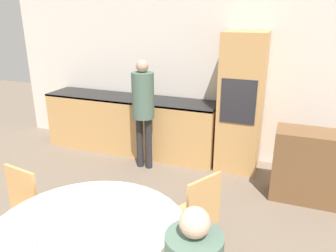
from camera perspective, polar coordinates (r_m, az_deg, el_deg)
The scene contains 8 objects.
wall_back at distance 5.05m, azimuth 8.43°, elevation 8.88°, with size 7.14×0.05×2.60m.
kitchen_counter at distance 5.38m, azimuth -6.50°, elevation 0.43°, with size 2.84×0.60×0.91m.
oven_unit at distance 4.72m, azimuth 12.61°, elevation 3.86°, with size 0.58×0.59×1.95m.
sideboard at distance 4.32m, azimuth 23.85°, elevation -6.47°, with size 0.91×0.45×0.88m.
chair_far_left at distance 3.29m, azimuth -24.92°, elevation -13.73°, with size 0.46×0.46×0.91m.
chair_far_right at distance 2.99m, azimuth 4.85°, elevation -15.25°, with size 0.54×0.54×0.91m.
person_standing at distance 4.60m, azimuth -4.35°, elevation 4.05°, with size 0.31×0.31×1.59m.
bowl_near at distance 2.42m, azimuth -23.53°, elevation -18.37°, with size 0.14×0.14×0.05m.
Camera 1 is at (1.06, -0.18, 2.21)m, focal length 35.00 mm.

